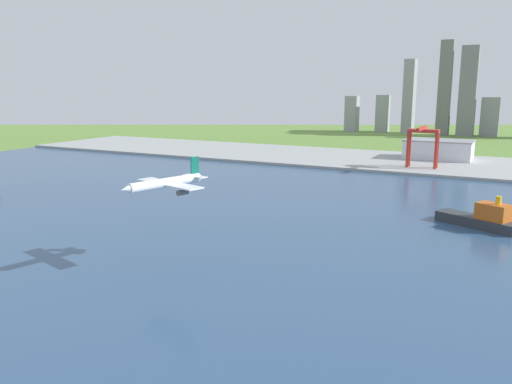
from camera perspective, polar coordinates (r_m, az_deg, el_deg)
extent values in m
plane|color=olive|center=(331.23, 8.51, -0.96)|extent=(2400.00, 2400.00, 0.00)
cube|color=#2D4C70|center=(276.66, 4.42, -3.33)|extent=(840.00, 360.00, 0.15)
cube|color=#999F9E|center=(511.91, 15.51, 3.29)|extent=(840.00, 140.00, 2.50)
cylinder|color=white|center=(206.09, -9.99, 1.02)|extent=(12.55, 33.57, 3.86)
cone|color=white|center=(195.70, -14.26, 0.28)|extent=(4.66, 5.06, 3.67)
cube|color=white|center=(207.20, -9.62, 0.93)|extent=(34.37, 15.95, 0.50)
cube|color=#0C5947|center=(214.78, -6.82, 2.69)|extent=(1.54, 4.04, 9.28)
cube|color=white|center=(215.34, -6.79, 1.77)|extent=(12.64, 6.74, 0.36)
cylinder|color=#4C4F54|center=(199.74, -8.17, -0.04)|extent=(3.29, 5.11, 2.13)
cylinder|color=#4C4F54|center=(214.41, -11.35, 0.64)|extent=(3.29, 5.11, 2.13)
cube|color=#2D3338|center=(289.59, 23.37, -3.04)|extent=(43.25, 28.39, 5.21)
cube|color=#BF5919|center=(284.40, 24.88, -2.01)|extent=(17.90, 15.18, 8.35)
cylinder|color=yellow|center=(282.17, 25.36, -0.85)|extent=(2.74, 2.74, 4.17)
cube|color=#B72D23|center=(466.92, 16.52, 4.52)|extent=(2.20, 2.20, 30.48)
cube|color=#B72D23|center=(463.09, 19.36, 4.29)|extent=(2.20, 2.20, 30.48)
cube|color=#B72D23|center=(474.73, 16.71, 4.61)|extent=(2.20, 2.20, 30.48)
cube|color=#B72D23|center=(470.97, 19.50, 4.39)|extent=(2.20, 2.20, 30.48)
cube|color=#B72D23|center=(467.19, 18.14, 6.48)|extent=(25.78, 10.00, 2.80)
cube|color=#B72D23|center=(457.51, 17.96, 6.74)|extent=(2.60, 38.51, 2.60)
cube|color=silver|center=(533.96, 19.63, 4.44)|extent=(62.15, 38.23, 17.38)
cube|color=gray|center=(533.00, 19.70, 5.43)|extent=(63.39, 38.99, 1.20)
cube|color=#9798A0|center=(868.57, 10.61, 8.56)|extent=(18.87, 22.51, 57.79)
cube|color=#959A9A|center=(868.53, 13.91, 8.48)|extent=(19.06, 21.63, 59.56)
cube|color=#90919A|center=(852.78, 16.67, 10.12)|extent=(16.04, 26.28, 114.29)
cube|color=slate|center=(832.54, 20.27, 10.76)|extent=(18.18, 19.39, 139.86)
cube|color=slate|center=(825.17, 22.49, 10.28)|extent=(23.74, 18.29, 130.78)
cube|color=gray|center=(840.79, 24.57, 7.62)|extent=(25.00, 26.19, 57.39)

